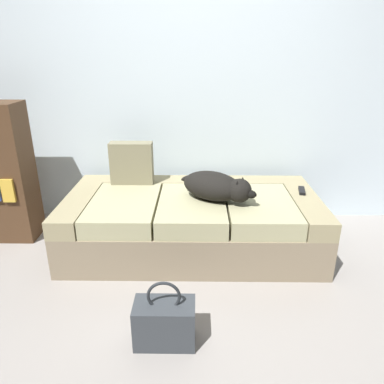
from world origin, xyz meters
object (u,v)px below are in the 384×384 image
object	(u,v)px
dog_dark	(217,187)
tv_remote	(302,191)
couch	(192,222)
handbag	(165,322)
throw_pillow	(132,163)

from	to	relation	value
dog_dark	tv_remote	size ratio (longest dim) A/B	3.82
dog_dark	tv_remote	xyz separation A→B (m)	(0.67, 0.17, -0.09)
couch	handbag	distance (m)	1.03
tv_remote	throw_pillow	size ratio (longest dim) A/B	0.44
throw_pillow	handbag	world-z (taller)	throw_pillow
dog_dark	handbag	size ratio (longest dim) A/B	1.52
dog_dark	handbag	world-z (taller)	dog_dark
couch	dog_dark	size ratio (longest dim) A/B	3.31
tv_remote	handbag	world-z (taller)	tv_remote
couch	handbag	xyz separation A→B (m)	(-0.13, -1.01, -0.09)
tv_remote	throw_pillow	distance (m)	1.36
dog_dark	couch	bearing A→B (deg)	155.77
couch	throw_pillow	size ratio (longest dim) A/B	5.58
dog_dark	throw_pillow	size ratio (longest dim) A/B	1.69
tv_remote	dog_dark	bearing A→B (deg)	-154.84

